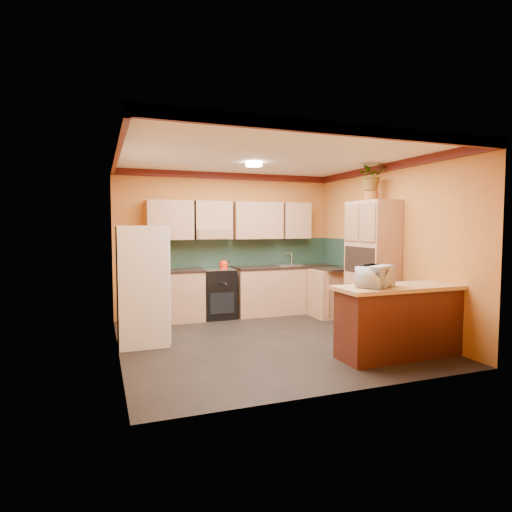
{
  "coord_description": "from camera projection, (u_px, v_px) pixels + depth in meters",
  "views": [
    {
      "loc": [
        -2.31,
        -5.77,
        1.69
      ],
      "look_at": [
        -0.02,
        0.45,
        1.23
      ],
      "focal_mm": 30.0,
      "sensor_mm": 36.0,
      "label": 1
    }
  ],
  "objects": [
    {
      "name": "pantry",
      "position": [
        372.0,
        266.0,
        6.95
      ],
      "size": [
        0.48,
        0.9,
        2.1
      ],
      "primitive_type": "cube",
      "color": "tan",
      "rests_on": "ground"
    },
    {
      "name": "breakfast_bar",
      "position": [
        405.0,
        323.0,
        5.55
      ],
      "size": [
        1.8,
        0.55,
        0.88
      ],
      "primitive_type": "cube",
      "color": "#4B2111",
      "rests_on": "ground"
    },
    {
      "name": "countertop_right",
      "position": [
        334.0,
        269.0,
        7.98
      ],
      "size": [
        0.62,
        0.8,
        0.04
      ],
      "primitive_type": "cube",
      "color": "black",
      "rests_on": "base_cabinets_right"
    },
    {
      "name": "fern",
      "position": [
        372.0,
        175.0,
        6.9
      ],
      "size": [
        0.52,
        0.47,
        0.51
      ],
      "primitive_type": "imported",
      "rotation": [
        0.0,
        0.0,
        -0.18
      ],
      "color": "tan",
      "rests_on": "fern_pot"
    },
    {
      "name": "bar_top",
      "position": [
        406.0,
        287.0,
        5.52
      ],
      "size": [
        1.9,
        0.65,
        0.05
      ],
      "primitive_type": "cube",
      "color": "tan",
      "rests_on": "breakfast_bar"
    },
    {
      "name": "microwave",
      "position": [
        375.0,
        276.0,
        5.35
      ],
      "size": [
        0.59,
        0.55,
        0.27
      ],
      "primitive_type": "imported",
      "rotation": [
        0.0,
        0.0,
        0.57
      ],
      "color": "white",
      "rests_on": "bar_top"
    },
    {
      "name": "base_cabinets_right",
      "position": [
        334.0,
        293.0,
        8.01
      ],
      "size": [
        0.6,
        0.8,
        0.88
      ],
      "primitive_type": "cube",
      "color": "tan",
      "rests_on": "ground"
    },
    {
      "name": "countertop_back",
      "position": [
        250.0,
        268.0,
        8.06
      ],
      "size": [
        3.65,
        0.62,
        0.04
      ],
      "primitive_type": "cube",
      "color": "black",
      "rests_on": "base_cabinets_back"
    },
    {
      "name": "fern_pot",
      "position": [
        371.0,
        196.0,
        6.92
      ],
      "size": [
        0.22,
        0.22,
        0.16
      ],
      "primitive_type": "cylinder",
      "color": "brown",
      "rests_on": "pantry"
    },
    {
      "name": "kettle",
      "position": [
        224.0,
        264.0,
        7.83
      ],
      "size": [
        0.22,
        0.22,
        0.18
      ],
      "primitive_type": null,
      "rotation": [
        0.0,
        0.0,
        0.41
      ],
      "color": "red",
      "rests_on": "stove"
    },
    {
      "name": "fridge",
      "position": [
        142.0,
        285.0,
        6.09
      ],
      "size": [
        0.68,
        0.66,
        1.7
      ],
      "primitive_type": "cube",
      "color": "white",
      "rests_on": "ground"
    },
    {
      "name": "stove",
      "position": [
        218.0,
        293.0,
        7.88
      ],
      "size": [
        0.58,
        0.58,
        0.91
      ],
      "primitive_type": "cube",
      "color": "black",
      "rests_on": "ground"
    },
    {
      "name": "room_shell",
      "position": [
        262.0,
        200.0,
        6.45
      ],
      "size": [
        4.24,
        4.24,
        2.72
      ],
      "color": "black",
      "rests_on": "ground"
    },
    {
      "name": "sink",
      "position": [
        287.0,
        265.0,
        8.33
      ],
      "size": [
        0.48,
        0.4,
        0.03
      ],
      "primitive_type": "cube",
      "color": "silver",
      "rests_on": "countertop_back"
    },
    {
      "name": "base_cabinets_back",
      "position": [
        250.0,
        292.0,
        8.1
      ],
      "size": [
        3.65,
        0.6,
        0.88
      ],
      "primitive_type": "cube",
      "color": "tan",
      "rests_on": "ground"
    }
  ]
}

